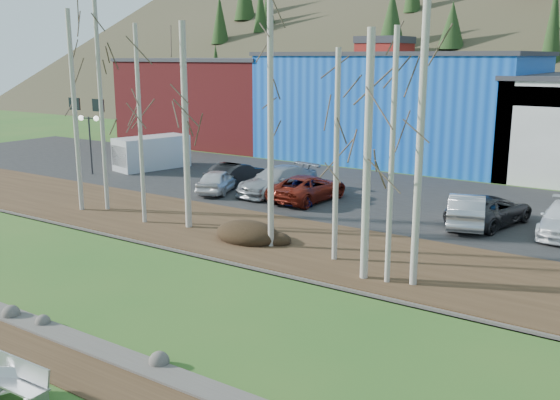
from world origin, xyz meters
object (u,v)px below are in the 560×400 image
Objects in this scene: car_8 at (238,174)px; car_0 at (218,181)px; bench_damaged at (6,384)px; car_6 at (490,210)px; car_1 at (234,174)px; street_lamp at (89,128)px; van_grey at (149,153)px; car_3 at (278,181)px; car_4 at (302,190)px; bench_intact at (16,382)px; car_5 at (466,210)px; car_2 at (308,188)px.

car_0 is at bearing 98.12° from car_8.
car_6 reaches higher than bench_damaged.
car_1 reaches higher than bench_damaged.
car_0 is (10.84, 0.26, -2.44)m from street_lamp.
car_0 is at bearing -7.23° from van_grey.
car_8 is 0.76× the size of van_grey.
car_4 is at bearing -10.47° from car_3.
car_5 is (4.03, 21.01, 0.42)m from bench_intact.
car_0 is (-10.45, 20.21, 0.33)m from bench_intact.
street_lamp is 0.72× the size of van_grey.
car_5 is (25.32, 1.06, -2.36)m from street_lamp.
car_0 is at bearing 105.30° from car_1.
car_4 is at bearing 164.37° from car_8.
car_5 reaches higher than bench_intact.
car_4 is 9.11m from car_5.
car_1 is at bearing 114.57° from bench_intact.
car_1 is 15.20m from car_5.
street_lamp reaches higher than bench_damaged.
car_5 is (8.94, -0.31, 0.05)m from car_2.
car_3 reaches higher than car_6.
street_lamp is at bearing -18.67° from car_0.
bench_damaged is 0.31× the size of van_grey.
car_8 reaches higher than car_0.
street_lamp reaches higher than car_1.
car_3 reaches higher than car_4.
car_5 reaches higher than car_8.
van_grey reaches higher than car_3.
bench_intact is 1.15× the size of bench_damaged.
car_3 is 12.45m from van_grey.
car_0 is 2.42m from car_1.
bench_intact is at bearing -59.53° from street_lamp.
van_grey is (-14.67, 2.34, 0.41)m from car_2.
street_lamp reaches higher than car_4.
car_2 is at bearing 73.21° from bench_damaged.
car_5 is at bearing 163.15° from car_0.
car_4 is at bearing 167.76° from car_0.
street_lamp is 0.76× the size of car_2.
van_grey is (-8.79, 1.12, 0.44)m from car_8.
car_3 is 1.46× the size of car_4.
car_2 is 1.39× the size of car_4.
car_0 is 0.74× the size of car_3.
car_4 is (-5.08, 20.94, 0.28)m from bench_intact.
car_1 is (-10.77, 22.61, 0.46)m from bench_damaged.
car_2 is 6.00m from car_8.
bench_intact is 0.36× the size of van_grey.
car_1 is at bearing 86.57° from bench_damaged.
car_5 reaches higher than car_6.
car_8 is (-5.70, 1.60, 0.06)m from car_4.
street_lamp is at bearing 107.43° from bench_damaged.
car_8 reaches higher than car_4.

